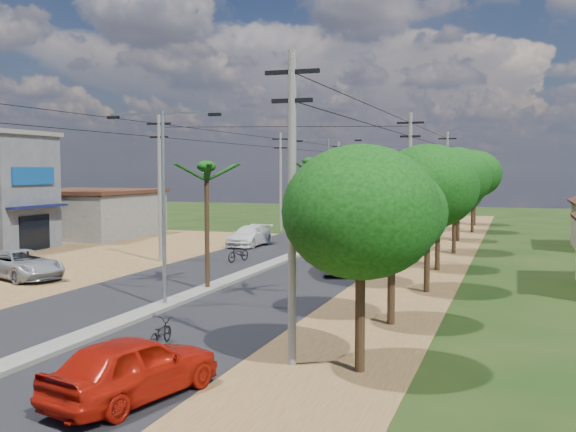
# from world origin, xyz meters

# --- Properties ---
(ground) EXTENTS (160.00, 160.00, 0.00)m
(ground) POSITION_xyz_m (0.00, 0.00, 0.00)
(ground) COLOR black
(ground) RESTS_ON ground
(road) EXTENTS (12.00, 110.00, 0.04)m
(road) POSITION_xyz_m (0.00, 15.00, 0.02)
(road) COLOR black
(road) RESTS_ON ground
(median) EXTENTS (1.00, 90.00, 0.18)m
(median) POSITION_xyz_m (0.00, 18.00, 0.09)
(median) COLOR #605E56
(median) RESTS_ON ground
(dirt_lot_west) EXTENTS (18.00, 46.00, 0.04)m
(dirt_lot_west) POSITION_xyz_m (-15.00, 8.00, 0.02)
(dirt_lot_west) COLOR brown
(dirt_lot_west) RESTS_ON ground
(dirt_shoulder_east) EXTENTS (5.00, 90.00, 0.03)m
(dirt_shoulder_east) POSITION_xyz_m (8.50, 15.00, 0.01)
(dirt_shoulder_east) COLOR brown
(dirt_shoulder_east) RESTS_ON ground
(low_shed) EXTENTS (10.40, 10.40, 3.95)m
(low_shed) POSITION_xyz_m (-21.00, 24.00, 1.97)
(low_shed) COLOR #605E56
(low_shed) RESTS_ON ground
(tree_east_a) EXTENTS (4.40, 4.40, 6.37)m
(tree_east_a) POSITION_xyz_m (9.50, -6.00, 4.49)
(tree_east_a) COLOR black
(tree_east_a) RESTS_ON ground
(tree_east_b) EXTENTS (4.00, 4.00, 5.83)m
(tree_east_b) POSITION_xyz_m (9.30, 0.00, 4.11)
(tree_east_b) COLOR black
(tree_east_b) RESTS_ON ground
(tree_east_c) EXTENTS (4.60, 4.60, 6.83)m
(tree_east_c) POSITION_xyz_m (9.70, 7.00, 4.86)
(tree_east_c) COLOR black
(tree_east_c) RESTS_ON ground
(tree_east_d) EXTENTS (4.20, 4.20, 6.13)m
(tree_east_d) POSITION_xyz_m (9.40, 14.00, 4.34)
(tree_east_d) COLOR black
(tree_east_d) RESTS_ON ground
(tree_east_e) EXTENTS (4.80, 4.80, 7.14)m
(tree_east_e) POSITION_xyz_m (9.60, 22.00, 5.09)
(tree_east_e) COLOR black
(tree_east_e) RESTS_ON ground
(tree_east_f) EXTENTS (3.80, 3.80, 5.52)m
(tree_east_f) POSITION_xyz_m (9.20, 30.00, 3.89)
(tree_east_f) COLOR black
(tree_east_f) RESTS_ON ground
(tree_east_g) EXTENTS (5.00, 5.00, 7.38)m
(tree_east_g) POSITION_xyz_m (9.80, 38.00, 5.24)
(tree_east_g) COLOR black
(tree_east_g) RESTS_ON ground
(tree_east_h) EXTENTS (4.40, 4.40, 6.52)m
(tree_east_h) POSITION_xyz_m (9.50, 46.00, 4.64)
(tree_east_h) COLOR black
(tree_east_h) RESTS_ON ground
(palm_median_near) EXTENTS (2.00, 2.00, 6.15)m
(palm_median_near) POSITION_xyz_m (0.00, 4.00, 5.54)
(palm_median_near) COLOR black
(palm_median_near) RESTS_ON ground
(palm_median_mid) EXTENTS (2.00, 2.00, 6.55)m
(palm_median_mid) POSITION_xyz_m (0.00, 20.00, 5.90)
(palm_median_mid) COLOR black
(palm_median_mid) RESTS_ON ground
(palm_median_far) EXTENTS (2.00, 2.00, 5.85)m
(palm_median_far) POSITION_xyz_m (0.00, 36.00, 5.26)
(palm_median_far) COLOR black
(palm_median_far) RESTS_ON ground
(streetlight_near) EXTENTS (5.10, 0.18, 8.00)m
(streetlight_near) POSITION_xyz_m (0.00, 0.00, 4.79)
(streetlight_near) COLOR gray
(streetlight_near) RESTS_ON ground
(streetlight_mid) EXTENTS (5.10, 0.18, 8.00)m
(streetlight_mid) POSITION_xyz_m (0.00, 25.00, 4.79)
(streetlight_mid) COLOR gray
(streetlight_mid) RESTS_ON ground
(streetlight_far) EXTENTS (5.10, 0.18, 8.00)m
(streetlight_far) POSITION_xyz_m (0.00, 50.00, 4.79)
(streetlight_far) COLOR gray
(streetlight_far) RESTS_ON ground
(utility_pole_w_b) EXTENTS (1.60, 0.24, 9.00)m
(utility_pole_w_b) POSITION_xyz_m (-7.00, 12.00, 4.76)
(utility_pole_w_b) COLOR #605E56
(utility_pole_w_b) RESTS_ON ground
(utility_pole_w_c) EXTENTS (1.60, 0.24, 9.00)m
(utility_pole_w_c) POSITION_xyz_m (-7.00, 34.00, 4.76)
(utility_pole_w_c) COLOR #605E56
(utility_pole_w_c) RESTS_ON ground
(utility_pole_w_d) EXTENTS (1.60, 0.24, 9.00)m
(utility_pole_w_d) POSITION_xyz_m (-7.00, 55.00, 4.76)
(utility_pole_w_d) COLOR #605E56
(utility_pole_w_d) RESTS_ON ground
(utility_pole_e_a) EXTENTS (1.60, 0.24, 9.00)m
(utility_pole_e_a) POSITION_xyz_m (7.50, -6.00, 4.76)
(utility_pole_e_a) COLOR #605E56
(utility_pole_e_a) RESTS_ON ground
(utility_pole_e_b) EXTENTS (1.60, 0.24, 9.00)m
(utility_pole_e_b) POSITION_xyz_m (7.50, 16.00, 4.76)
(utility_pole_e_b) COLOR #605E56
(utility_pole_e_b) RESTS_ON ground
(utility_pole_e_c) EXTENTS (1.60, 0.24, 9.00)m
(utility_pole_e_c) POSITION_xyz_m (7.50, 38.00, 4.76)
(utility_pole_e_c) COLOR #605E56
(utility_pole_e_c) RESTS_ON ground
(car_red_near) EXTENTS (3.05, 5.10, 1.62)m
(car_red_near) POSITION_xyz_m (4.78, -10.10, 0.81)
(car_red_near) COLOR #9D1408
(car_red_near) RESTS_ON ground
(car_silver_mid) EXTENTS (2.67, 4.28, 1.33)m
(car_silver_mid) POSITION_xyz_m (4.26, 10.83, 0.67)
(car_silver_mid) COLOR #989BA0
(car_silver_mid) RESTS_ON ground
(car_white_far) EXTENTS (2.16, 5.11, 1.47)m
(car_white_far) POSITION_xyz_m (-5.00, 21.44, 0.74)
(car_white_far) COLOR silver
(car_white_far) RESTS_ON ground
(car_parked_silver) EXTENTS (5.88, 4.27, 1.49)m
(car_parked_silver) POSITION_xyz_m (-10.48, 3.93, 0.74)
(car_parked_silver) COLOR #989BA0
(car_parked_silver) RESTS_ON ground
(moto_rider_east) EXTENTS (0.73, 1.65, 0.84)m
(moto_rider_east) POSITION_xyz_m (2.88, -5.42, 0.42)
(moto_rider_east) COLOR black
(moto_rider_east) RESTS_ON ground
(moto_rider_west_a) EXTENTS (1.14, 2.07, 1.03)m
(moto_rider_west_a) POSITION_xyz_m (-2.44, 13.41, 0.52)
(moto_rider_west_a) COLOR black
(moto_rider_west_a) RESTS_ON ground
(moto_rider_west_b) EXTENTS (0.92, 1.77, 1.02)m
(moto_rider_west_b) POSITION_xyz_m (-4.31, 30.55, 0.51)
(moto_rider_west_b) COLOR black
(moto_rider_west_b) RESTS_ON ground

